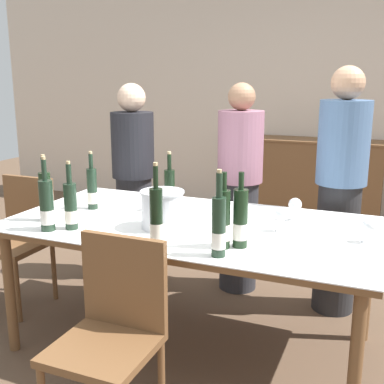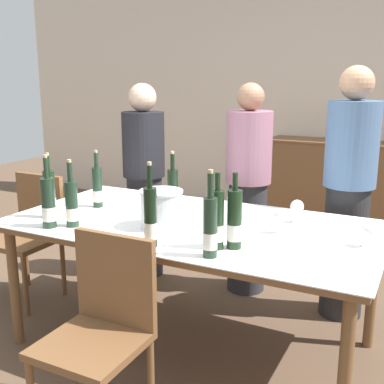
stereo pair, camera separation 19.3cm
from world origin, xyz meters
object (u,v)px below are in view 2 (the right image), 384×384
(ice_bucket, at_px, (161,208))
(wine_bottle_0, at_px, (210,228))
(wine_bottle_4, at_px, (72,204))
(wine_glass_2, at_px, (368,231))
(wine_bottle_8, at_px, (50,195))
(chair_near_front, at_px, (102,321))
(wine_bottle_3, at_px, (48,204))
(chair_left_end, at_px, (31,228))
(wine_bottle_2, at_px, (173,191))
(wine_bottle_5, at_px, (234,221))
(person_guest_right, at_px, (348,196))
(wine_bottle_7, at_px, (97,188))
(person_host, at_px, (144,182))
(wine_glass_0, at_px, (280,217))
(dining_table, at_px, (192,233))
(wine_bottle_1, at_px, (217,221))
(person_guest_left, at_px, (248,191))
(wine_glass_1, at_px, (297,207))
(sideboard_cabinet, at_px, (334,185))
(wine_bottle_6, at_px, (151,219))

(ice_bucket, height_order, wine_bottle_0, wine_bottle_0)
(wine_bottle_4, height_order, wine_glass_2, wine_bottle_4)
(wine_bottle_8, bearing_deg, chair_near_front, -34.11)
(wine_bottle_3, height_order, chair_left_end, wine_bottle_3)
(wine_bottle_8, height_order, chair_near_front, wine_bottle_8)
(wine_bottle_2, bearing_deg, wine_bottle_5, -37.71)
(wine_bottle_2, distance_m, person_guest_right, 1.14)
(ice_bucket, xyz_separation_m, person_guest_right, (0.84, 0.96, -0.05))
(wine_bottle_7, relative_size, person_host, 0.24)
(wine_glass_0, distance_m, chair_left_end, 1.88)
(wine_bottle_2, bearing_deg, dining_table, -38.65)
(wine_bottle_8, relative_size, person_host, 0.25)
(wine_bottle_3, relative_size, wine_bottle_8, 1.05)
(wine_bottle_4, bearing_deg, wine_bottle_3, -145.57)
(ice_bucket, distance_m, wine_bottle_1, 0.45)
(wine_glass_0, xyz_separation_m, person_guest_right, (0.22, 0.77, -0.03))
(ice_bucket, xyz_separation_m, wine_bottle_1, (0.41, -0.17, 0.03))
(wine_bottle_7, height_order, chair_near_front, wine_bottle_7)
(wine_bottle_1, relative_size, wine_bottle_3, 0.93)
(wine_bottle_4, height_order, wine_glass_0, wine_bottle_4)
(ice_bucket, distance_m, person_guest_left, 1.06)
(wine_bottle_3, height_order, wine_glass_1, wine_bottle_3)
(wine_bottle_7, relative_size, wine_glass_0, 2.75)
(wine_bottle_5, distance_m, chair_near_front, 0.76)
(sideboard_cabinet, relative_size, person_host, 0.91)
(wine_bottle_2, xyz_separation_m, wine_bottle_8, (-0.57, -0.46, 0.01))
(wine_bottle_4, height_order, person_host, person_host)
(sideboard_cabinet, bearing_deg, wine_bottle_7, -109.70)
(sideboard_cabinet, bearing_deg, dining_table, -95.90)
(wine_bottle_1, relative_size, chair_left_end, 0.42)
(person_host, bearing_deg, ice_bucket, -53.08)
(dining_table, distance_m, wine_bottle_5, 0.50)
(ice_bucket, distance_m, wine_bottle_4, 0.50)
(ice_bucket, distance_m, wine_bottle_3, 0.62)
(wine_glass_2, xyz_separation_m, person_guest_left, (-0.94, 0.87, -0.08))
(wine_bottle_8, bearing_deg, sideboard_cabinet, 70.56)
(wine_bottle_0, bearing_deg, sideboard_cabinet, 90.52)
(dining_table, xyz_separation_m, wine_bottle_0, (0.32, -0.44, 0.20))
(dining_table, relative_size, wine_bottle_1, 5.58)
(wine_bottle_5, height_order, wine_bottle_7, wine_bottle_5)
(wine_bottle_0, height_order, wine_bottle_2, wine_bottle_0)
(sideboard_cabinet, distance_m, wine_bottle_7, 2.94)
(wine_bottle_3, relative_size, person_host, 0.26)
(person_host, bearing_deg, wine_bottle_3, -82.29)
(wine_bottle_2, xyz_separation_m, person_guest_left, (0.23, 0.71, -0.12))
(wine_bottle_5, bearing_deg, wine_bottle_2, 142.29)
(wine_bottle_4, height_order, wine_bottle_5, wine_bottle_4)
(wine_bottle_6, height_order, wine_bottle_8, wine_bottle_6)
(dining_table, xyz_separation_m, wine_bottle_6, (0.00, -0.45, 0.20))
(wine_bottle_6, bearing_deg, wine_bottle_4, 171.27)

